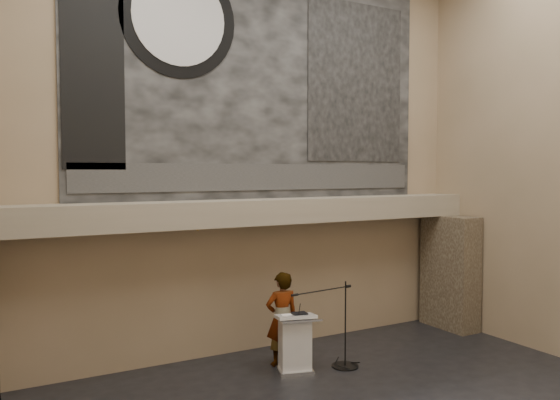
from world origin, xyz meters
TOP-DOWN VIEW (x-y plane):
  - wall_back at (0.00, 4.00)m, footprint 10.00×0.02m
  - wall_left at (-5.00, 0.00)m, footprint 0.02×8.00m
  - soffit at (0.00, 3.60)m, footprint 10.00×0.80m
  - sprinkler_left at (-1.60, 3.55)m, footprint 0.04×0.04m
  - sprinkler_right at (1.90, 3.55)m, footprint 0.04×0.04m
  - banner at (0.00, 3.97)m, footprint 8.00×0.05m
  - banner_text_strip at (0.00, 3.93)m, footprint 7.76×0.02m
  - banner_clock_rim at (-1.80, 3.93)m, footprint 2.30×0.02m
  - banner_clock_face at (-1.80, 3.91)m, footprint 1.84×0.02m
  - banner_building_print at (2.40, 3.93)m, footprint 2.60×0.02m
  - banner_brick_print at (-3.40, 3.93)m, footprint 1.10×0.02m
  - stone_pier at (4.65, 3.15)m, footprint 0.60×1.40m
  - lectern at (-0.13, 2.39)m, footprint 0.83×0.68m
  - binder at (-0.06, 2.34)m, footprint 0.29×0.25m
  - papers at (-0.29, 2.38)m, footprint 0.25×0.30m
  - speaker_person at (-0.14, 2.87)m, footprint 0.70×0.50m
  - mic_stand at (0.83, 2.18)m, footprint 1.54×0.52m

SIDE VIEW (x-z plane):
  - mic_stand at x=0.83m, z-range -0.57..1.09m
  - lectern at x=-0.13m, z-range -0.01..1.12m
  - speaker_person at x=-0.14m, z-range 0.00..1.83m
  - papers at x=-0.29m, z-range 1.10..1.10m
  - binder at x=-0.06m, z-range 1.10..1.14m
  - stone_pier at x=4.65m, z-range 0.00..2.70m
  - sprinkler_left at x=-1.60m, z-range 2.64..2.70m
  - sprinkler_right at x=1.90m, z-range 2.64..2.70m
  - soffit at x=0.00m, z-range 2.70..3.20m
  - banner_text_strip at x=0.00m, z-range 3.38..3.93m
  - wall_back at x=0.00m, z-range 0.00..8.50m
  - wall_left at x=-5.00m, z-range 0.00..8.50m
  - banner_brick_print at x=-3.40m, z-range 3.80..7.00m
  - banner at x=0.00m, z-range 3.20..8.20m
  - banner_building_print at x=2.40m, z-range 4.00..7.60m
  - banner_clock_rim at x=-1.80m, z-range 5.55..7.85m
  - banner_clock_face at x=-1.80m, z-range 5.78..7.62m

